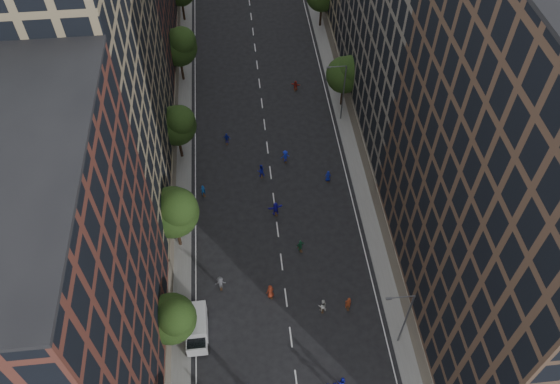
{
  "coord_description": "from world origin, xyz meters",
  "views": [
    {
      "loc": [
        -3.58,
        -10.54,
        51.28
      ],
      "look_at": [
        0.7,
        30.97,
        2.0
      ],
      "focal_mm": 35.0,
      "sensor_mm": 36.0,
      "label": 1
    }
  ],
  "objects_px": {
    "streetlamp_far": "(342,90)",
    "cargo_van": "(196,328)",
    "streetlamp_near": "(404,317)",
    "skater_2": "(342,383)"
  },
  "relations": [
    {
      "from": "streetlamp_far",
      "to": "skater_2",
      "type": "distance_m",
      "value": 37.69
    },
    {
      "from": "skater_2",
      "to": "streetlamp_far",
      "type": "bearing_deg",
      "value": -82.42
    },
    {
      "from": "streetlamp_far",
      "to": "cargo_van",
      "type": "distance_m",
      "value": 36.24
    },
    {
      "from": "streetlamp_near",
      "to": "skater_2",
      "type": "xyz_separation_m",
      "value": [
        -6.24,
        -3.92,
        -4.3
      ]
    },
    {
      "from": "cargo_van",
      "to": "skater_2",
      "type": "distance_m",
      "value": 15.03
    },
    {
      "from": "streetlamp_near",
      "to": "skater_2",
      "type": "distance_m",
      "value": 8.53
    },
    {
      "from": "cargo_van",
      "to": "skater_2",
      "type": "relative_size",
      "value": 2.79
    },
    {
      "from": "streetlamp_near",
      "to": "cargo_van",
      "type": "height_order",
      "value": "streetlamp_near"
    },
    {
      "from": "streetlamp_far",
      "to": "cargo_van",
      "type": "xyz_separation_m",
      "value": [
        -19.67,
        -30.19,
        -3.82
      ]
    },
    {
      "from": "streetlamp_near",
      "to": "cargo_van",
      "type": "distance_m",
      "value": 20.23
    }
  ]
}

